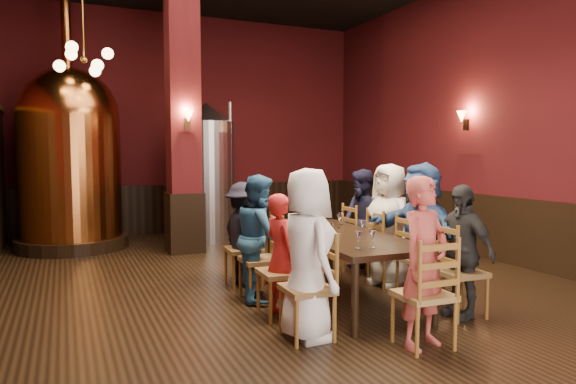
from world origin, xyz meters
name	(u,v)px	position (x,y,z in m)	size (l,w,h in m)	color
room	(259,103)	(0.00, 0.00, 2.25)	(10.00, 10.02, 4.50)	black
wainscot_right	(504,230)	(3.96, 0.00, 0.50)	(0.08, 9.90, 1.00)	black
wainscot_back	(177,208)	(0.00, 4.96, 0.50)	(7.90, 0.08, 1.00)	black
column	(183,117)	(-0.30, 2.80, 2.25)	(0.58, 0.58, 4.50)	#4D1013
pendant_cluster	(84,60)	(-1.80, 2.90, 3.10)	(0.90, 0.90, 1.70)	#A57226
sconce_wall	(466,120)	(3.90, 0.80, 2.20)	(0.20, 0.20, 0.36)	black
sconce_column	(187,119)	(-0.30, 2.50, 2.20)	(0.20, 0.20, 0.36)	black
dining_table	(341,239)	(0.71, -0.71, 0.69)	(1.09, 2.44, 0.75)	black
chair_0	(307,288)	(-0.17, -1.68, 0.46)	(0.46, 0.46, 0.92)	brown
person_0	(307,254)	(-0.17, -1.68, 0.77)	(0.75, 0.49, 1.54)	white
chair_1	(281,272)	(-0.15, -1.01, 0.46)	(0.46, 0.46, 0.92)	brown
person_1	(281,255)	(-0.15, -1.01, 0.63)	(0.46, 0.30, 1.26)	red
chair_2	(260,259)	(-0.12, -0.35, 0.46)	(0.46, 0.46, 0.92)	brown
person_2	(260,237)	(-0.12, -0.35, 0.71)	(0.69, 0.34, 1.42)	#275983
chair_3	(243,249)	(-0.10, 0.32, 0.46)	(0.46, 0.46, 0.92)	brown
person_3	(243,234)	(-0.10, 0.32, 0.65)	(0.84, 0.48, 1.30)	black
chair_4	(460,272)	(1.52, -1.74, 0.46)	(0.46, 0.46, 0.92)	brown
person_4	(461,251)	(1.52, -1.74, 0.68)	(0.79, 0.33, 1.35)	black
chair_5	(420,259)	(1.55, -1.08, 0.46)	(0.46, 0.46, 0.92)	brown
person_5	(421,231)	(1.55, -1.08, 0.78)	(1.45, 0.46, 1.56)	#2B4B82
chair_6	(389,249)	(1.57, -0.42, 0.46)	(0.46, 0.46, 0.92)	brown
person_6	(389,225)	(1.57, -0.42, 0.77)	(0.75, 0.49, 1.53)	silver
chair_7	(362,240)	(1.60, 0.25, 0.46)	(0.46, 0.46, 0.92)	brown
person_7	(362,221)	(1.60, 0.25, 0.72)	(0.70, 0.35, 1.45)	black
chair_8	(424,294)	(0.65, -2.26, 0.46)	(0.46, 0.46, 0.92)	brown
person_8	(424,262)	(0.65, -2.26, 0.74)	(0.54, 0.35, 1.47)	#AE413A
copper_kettle	(70,156)	(-2.03, 3.89, 1.61)	(1.87, 1.87, 4.42)	black
steel_vessel	(207,172)	(0.35, 3.80, 1.30)	(1.16, 1.16, 2.60)	#B2B2B7
rose_vase	(307,207)	(0.65, 0.04, 0.99)	(0.21, 0.21, 0.36)	white
wine_glass_0	(358,240)	(0.42, -1.57, 0.83)	(0.07, 0.07, 0.17)	white
wine_glass_1	(339,221)	(0.91, -0.33, 0.83)	(0.07, 0.07, 0.17)	white
wine_glass_2	(362,228)	(0.86, -0.93, 0.83)	(0.07, 0.07, 0.17)	white
wine_glass_3	(340,218)	(1.07, -0.08, 0.83)	(0.07, 0.07, 0.17)	white
wine_glass_4	(341,218)	(1.07, -0.08, 0.83)	(0.07, 0.07, 0.17)	white
wine_glass_5	(299,222)	(0.44, -0.18, 0.83)	(0.07, 0.07, 0.17)	white
wine_glass_6	(310,226)	(0.39, -0.57, 0.83)	(0.07, 0.07, 0.17)	white
wine_glass_7	(372,239)	(0.56, -1.59, 0.83)	(0.07, 0.07, 0.17)	white
wine_glass_8	(332,230)	(0.49, -0.91, 0.83)	(0.07, 0.07, 0.17)	white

